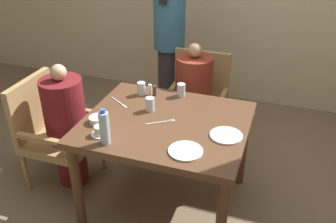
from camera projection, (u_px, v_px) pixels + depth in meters
name	position (u px, v px, depth m)	size (l,w,h in m)	color
ground_plane	(166.00, 201.00, 2.97)	(16.00, 16.00, 0.00)	#7A664C
dining_table	(166.00, 133.00, 2.66)	(1.14, 0.97, 0.74)	brown
chair_left_side	(52.00, 129.00, 3.01)	(0.52, 0.52, 0.89)	#A88451
diner_in_left_chair	(67.00, 125.00, 2.94)	(0.32, 0.32, 1.05)	maroon
chair_far_side	(197.00, 99.00, 3.47)	(0.52, 0.52, 0.89)	#A88451
diner_in_far_chair	(193.00, 99.00, 3.32)	(0.32, 0.32, 1.06)	maroon
standing_host	(169.00, 36.00, 3.60)	(0.30, 0.33, 1.76)	#2D2D33
plate_main_left	(226.00, 135.00, 2.44)	(0.22, 0.22, 0.01)	white
plate_main_right	(186.00, 151.00, 2.29)	(0.22, 0.22, 0.01)	white
teacup_with_saucer	(100.00, 131.00, 2.44)	(0.12, 0.12, 0.07)	white
bowl_small	(98.00, 120.00, 2.58)	(0.12, 0.12, 0.04)	white
water_bottle	(104.00, 128.00, 2.32)	(0.06, 0.06, 0.24)	#A3C6DB
glass_tall_near	(150.00, 104.00, 2.72)	(0.06, 0.06, 0.10)	silver
glass_tall_mid	(181.00, 90.00, 2.92)	(0.06, 0.06, 0.10)	silver
glass_tall_far	(141.00, 89.00, 2.94)	(0.06, 0.06, 0.10)	silver
salt_shaker	(150.00, 90.00, 2.94)	(0.03, 0.03, 0.09)	white
pepper_shaker	(155.00, 91.00, 2.93)	(0.03, 0.03, 0.08)	#4C3D2D
fork_beside_plate	(163.00, 122.00, 2.59)	(0.18, 0.13, 0.00)	silver
knife_beside_plate	(120.00, 103.00, 2.84)	(0.19, 0.13, 0.00)	silver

